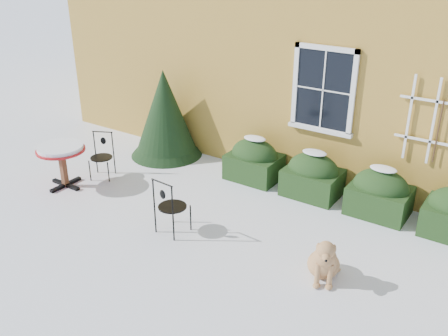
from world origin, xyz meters
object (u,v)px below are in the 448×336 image
Objects in this scene: patio_chair_far at (102,155)px; dog at (324,261)px; patio_chair_near at (171,206)px; bistro_table at (61,153)px; evergreen_shrub at (165,122)px.

patio_chair_far is 1.14× the size of dog.
patio_chair_near reaches higher than dog.
bistro_table is 0.85m from patio_chair_far.
patio_chair_near is 1.22× the size of dog.
patio_chair_near reaches higher than bistro_table.
patio_chair_near is at bearing -2.97° from bistro_table.
patio_chair_far is 5.26m from dog.
evergreen_shrub is at bearing -44.67° from patio_chair_near.
evergreen_shrub reaches higher than bistro_table.
bistro_table is 1.14× the size of dog.
patio_chair_far is at bearing 68.83° from bistro_table.
bistro_table is 1.00× the size of patio_chair_far.
bistro_table is 2.88m from patio_chair_near.
patio_chair_far is (-0.34, -1.63, -0.32)m from evergreen_shrub.
bistro_table is at bearing 157.08° from dog.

